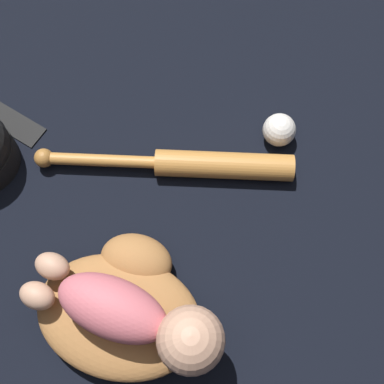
# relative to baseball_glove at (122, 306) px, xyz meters

# --- Properties ---
(ground_plane) EXTENTS (6.00, 6.00, 0.00)m
(ground_plane) POSITION_rel_baseball_glove_xyz_m (-0.05, 0.01, -0.04)
(ground_plane) COLOR black
(baseball_glove) EXTENTS (0.35, 0.31, 0.08)m
(baseball_glove) POSITION_rel_baseball_glove_xyz_m (0.00, 0.00, 0.00)
(baseball_glove) COLOR #A8703D
(baseball_glove) RESTS_ON ground
(baby_figure) EXTENTS (0.37, 0.20, 0.12)m
(baby_figure) POSITION_rel_baseball_glove_xyz_m (0.04, -0.03, 0.09)
(baby_figure) COLOR #D16670
(baby_figure) RESTS_ON baseball_glove
(baseball_bat) EXTENTS (0.54, 0.08, 0.06)m
(baseball_bat) POSITION_rel_baseball_glove_xyz_m (0.11, 0.31, -0.01)
(baseball_bat) COLOR #C6843D
(baseball_bat) RESTS_ON ground
(baseball) EXTENTS (0.07, 0.07, 0.07)m
(baseball) POSITION_rel_baseball_glove_xyz_m (0.28, 0.40, -0.00)
(baseball) COLOR white
(baseball) RESTS_ON ground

